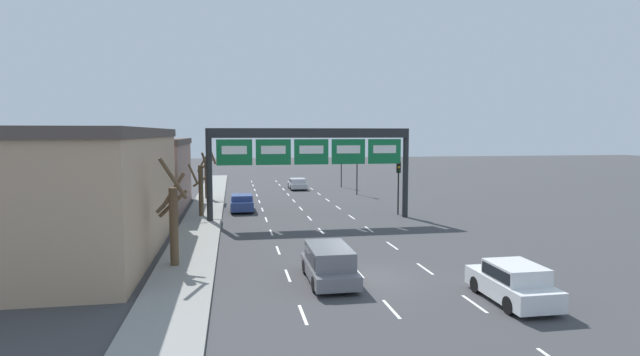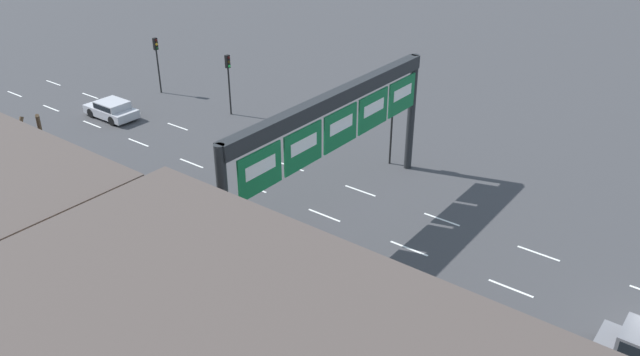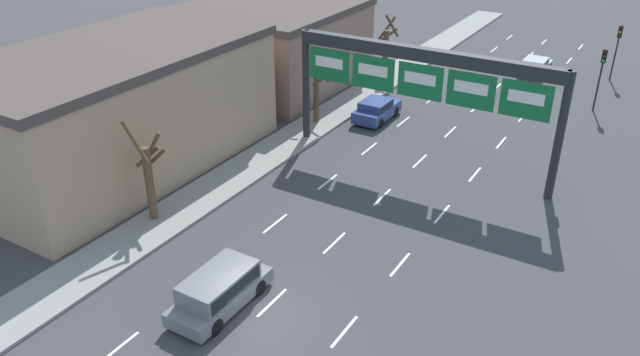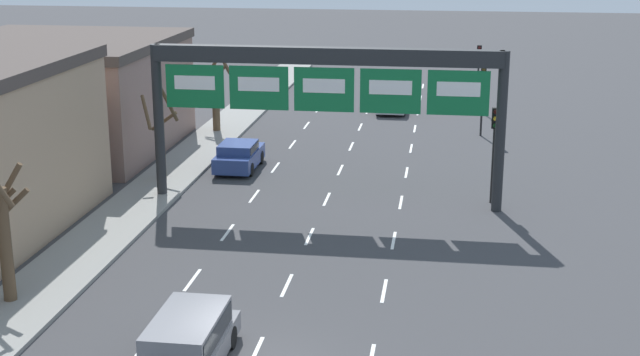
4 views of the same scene
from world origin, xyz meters
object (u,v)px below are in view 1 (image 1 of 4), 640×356
(tree_bare_closest, at_px, (201,186))
(traffic_light_mid_block, at_px, (357,165))
(suv_grey, at_px, (329,262))
(car_white, at_px, (513,282))
(car_silver, at_px, (297,183))
(traffic_light_far_end, at_px, (341,162))
(tree_bare_second, at_px, (207,174))
(sign_gantry, at_px, (311,147))
(car_blue, at_px, (242,202))
(traffic_light_near_gantry, at_px, (399,177))
(tree_bare_third, at_px, (173,217))

(tree_bare_closest, bearing_deg, traffic_light_mid_block, 37.81)
(suv_grey, xyz_separation_m, traffic_light_mid_block, (8.77, 29.90, 2.22))
(car_white, bearing_deg, suv_grey, 149.07)
(car_white, height_order, car_silver, car_white)
(traffic_light_far_end, distance_m, tree_bare_second, 17.71)
(car_silver, xyz_separation_m, suv_grey, (-3.21, -36.02, 0.19))
(sign_gantry, relative_size, car_silver, 3.81)
(suv_grey, bearing_deg, sign_gantry, 84.08)
(car_silver, bearing_deg, car_blue, -113.23)
(car_blue, height_order, tree_bare_second, tree_bare_second)
(car_silver, bearing_deg, tree_bare_second, -142.76)
(car_blue, xyz_separation_m, tree_bare_second, (-3.19, 7.97, 1.73))
(traffic_light_near_gantry, bearing_deg, car_blue, 162.41)
(car_silver, relative_size, traffic_light_mid_block, 0.93)
(suv_grey, xyz_separation_m, tree_bare_third, (-6.94, 3.49, 1.60))
(car_silver, distance_m, tree_bare_closest, 20.54)
(car_blue, xyz_separation_m, traffic_light_near_gantry, (12.25, -3.88, 2.30))
(tree_bare_closest, bearing_deg, suv_grey, -70.06)
(car_silver, distance_m, tree_bare_second, 12.45)
(traffic_light_mid_block, bearing_deg, car_white, -93.94)
(car_silver, relative_size, traffic_light_far_end, 0.93)
(traffic_light_near_gantry, bearing_deg, tree_bare_third, -140.02)
(car_silver, relative_size, tree_bare_closest, 0.82)
(traffic_light_far_end, xyz_separation_m, tree_bare_third, (-15.66, -33.93, -0.60))
(sign_gantry, distance_m, suv_grey, 16.30)
(suv_grey, height_order, traffic_light_far_end, traffic_light_far_end)
(tree_bare_closest, bearing_deg, tree_bare_second, 90.36)
(traffic_light_near_gantry, height_order, tree_bare_closest, tree_bare_closest)
(traffic_light_mid_block, relative_size, tree_bare_third, 0.83)
(traffic_light_mid_block, xyz_separation_m, traffic_light_far_end, (-0.05, 7.52, -0.02))
(traffic_light_mid_block, bearing_deg, tree_bare_second, -175.04)
(tree_bare_closest, xyz_separation_m, tree_bare_second, (-0.07, 10.54, 0.07))
(tree_bare_second, bearing_deg, tree_bare_closest, -89.64)
(car_white, relative_size, traffic_light_near_gantry, 0.98)
(sign_gantry, xyz_separation_m, suv_grey, (-1.61, -15.55, -4.61))
(sign_gantry, distance_m, tree_bare_third, 15.08)
(traffic_light_near_gantry, xyz_separation_m, tree_bare_second, (-15.44, 11.85, -0.57))
(sign_gantry, height_order, traffic_light_near_gantry, sign_gantry)
(tree_bare_second, bearing_deg, car_blue, -68.18)
(car_white, xyz_separation_m, tree_bare_second, (-13.05, 32.42, 1.67))
(car_white, distance_m, car_silver, 40.02)
(sign_gantry, height_order, suv_grey, sign_gantry)
(traffic_light_mid_block, bearing_deg, car_blue, -142.64)
(suv_grey, height_order, traffic_light_mid_block, traffic_light_mid_block)
(traffic_light_mid_block, bearing_deg, tree_bare_closest, -142.19)
(car_white, bearing_deg, sign_gantry, 103.98)
(car_blue, height_order, tree_bare_closest, tree_bare_closest)
(car_blue, height_order, traffic_light_far_end, traffic_light_far_end)
(traffic_light_far_end, relative_size, tree_bare_second, 0.83)
(traffic_light_mid_block, bearing_deg, suv_grey, -106.35)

